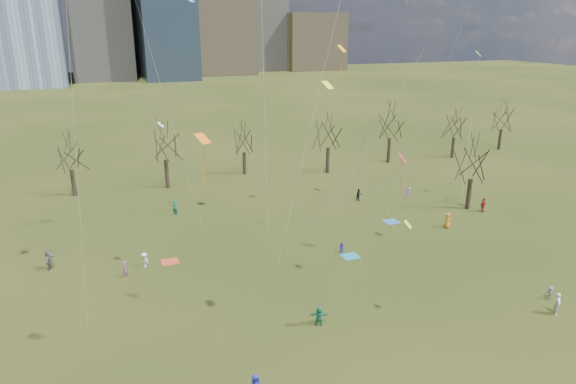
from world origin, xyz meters
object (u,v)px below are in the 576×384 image
object	(u,v)px
person_1	(558,304)
blanket_crimson	(170,262)
blanket_navy	(391,222)
blanket_teal	(350,256)

from	to	relation	value
person_1	blanket_crimson	bearing A→B (deg)	97.28
blanket_crimson	person_1	bearing A→B (deg)	-37.55
blanket_navy	blanket_crimson	bearing A→B (deg)	-176.74
blanket_teal	blanket_navy	distance (m)	10.97
blanket_teal	blanket_crimson	bearing A→B (deg)	162.75
blanket_teal	blanket_navy	bearing A→B (deg)	36.88
blanket_crimson	person_1	xyz separation A→B (m)	(26.48, -20.36, 0.91)
blanket_navy	blanket_crimson	world-z (taller)	same
blanket_crimson	blanket_teal	bearing A→B (deg)	-17.25
blanket_navy	person_1	size ratio (longest dim) A/B	0.87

